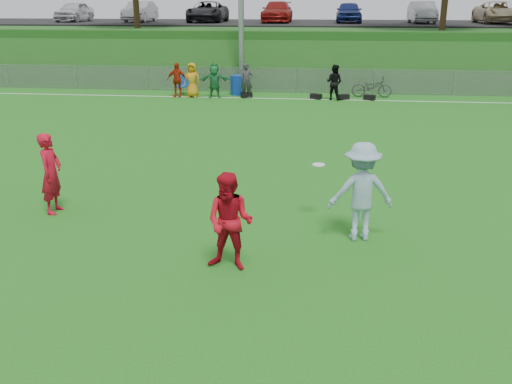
# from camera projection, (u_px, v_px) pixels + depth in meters

# --- Properties ---
(ground) EXTENTS (120.00, 120.00, 0.00)m
(ground) POSITION_uv_depth(u_px,v_px,m) (246.00, 250.00, 11.14)
(ground) COLOR #1A6816
(ground) RESTS_ON ground
(sideline_far) EXTENTS (60.00, 0.10, 0.01)m
(sideline_far) POSITION_uv_depth(u_px,v_px,m) (294.00, 99.00, 28.08)
(sideline_far) COLOR white
(sideline_far) RESTS_ON ground
(fence) EXTENTS (58.00, 0.06, 1.30)m
(fence) POSITION_uv_depth(u_px,v_px,m) (296.00, 80.00, 29.75)
(fence) COLOR gray
(fence) RESTS_ON ground
(berm) EXTENTS (120.00, 18.00, 3.00)m
(berm) POSITION_uv_depth(u_px,v_px,m) (304.00, 47.00, 39.83)
(berm) COLOR #1C5116
(berm) RESTS_ON ground
(parking_lot) EXTENTS (120.00, 12.00, 0.10)m
(parking_lot) POSITION_uv_depth(u_px,v_px,m) (306.00, 23.00, 41.22)
(parking_lot) COLOR black
(parking_lot) RESTS_ON berm
(car_row) EXTENTS (32.04, 5.18, 1.44)m
(car_row) POSITION_uv_depth(u_px,v_px,m) (289.00, 12.00, 40.16)
(car_row) COLOR silver
(car_row) RESTS_ON parking_lot
(spectator_row) EXTENTS (8.82, 0.93, 1.69)m
(spectator_row) POSITION_uv_depth(u_px,v_px,m) (233.00, 81.00, 28.14)
(spectator_row) COLOR #B0260C
(spectator_row) RESTS_ON ground
(gear_bags) EXTENTS (6.65, 0.51, 0.26)m
(gear_bags) POSITION_uv_depth(u_px,v_px,m) (318.00, 96.00, 28.00)
(gear_bags) COLOR black
(gear_bags) RESTS_ON ground
(player_red_left) EXTENTS (0.45, 0.68, 1.85)m
(player_red_left) POSITION_uv_depth(u_px,v_px,m) (51.00, 173.00, 12.87)
(player_red_left) COLOR red
(player_red_left) RESTS_ON ground
(player_red_center) EXTENTS (0.98, 0.83, 1.80)m
(player_red_center) POSITION_uv_depth(u_px,v_px,m) (230.00, 222.00, 10.13)
(player_red_center) COLOR red
(player_red_center) RESTS_ON ground
(player_blue) EXTENTS (1.41, 0.95, 2.02)m
(player_blue) POSITION_uv_depth(u_px,v_px,m) (361.00, 192.00, 11.39)
(player_blue) COLOR #8EAEC5
(player_blue) RESTS_ON ground
(frisbee) EXTENTS (0.28, 0.28, 0.03)m
(frisbee) POSITION_uv_depth(u_px,v_px,m) (319.00, 165.00, 12.42)
(frisbee) COLOR white
(frisbee) RESTS_ON ground
(recycling_bin) EXTENTS (0.80, 0.80, 0.98)m
(recycling_bin) POSITION_uv_depth(u_px,v_px,m) (237.00, 85.00, 29.19)
(recycling_bin) COLOR #0F36A2
(recycling_bin) RESTS_ON ground
(camp_chair) EXTENTS (0.67, 0.67, 0.92)m
(camp_chair) POSITION_uv_depth(u_px,v_px,m) (183.00, 89.00, 29.40)
(camp_chair) COLOR #114FB8
(camp_chair) RESTS_ON ground
(bicycle) EXTENTS (1.99, 0.75, 1.03)m
(bicycle) POSITION_uv_depth(u_px,v_px,m) (372.00, 87.00, 28.44)
(bicycle) COLOR #303033
(bicycle) RESTS_ON ground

